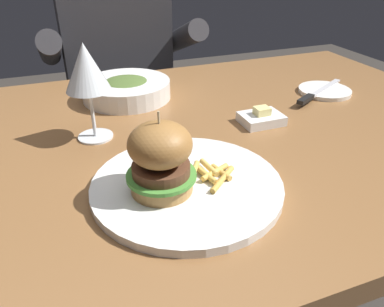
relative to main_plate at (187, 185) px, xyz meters
name	(u,v)px	position (x,y,z in m)	size (l,w,h in m)	color
dining_table	(163,172)	(0.02, 0.18, -0.09)	(1.48, 0.86, 0.74)	brown
main_plate	(187,185)	(0.00, 0.00, 0.00)	(0.30, 0.30, 0.01)	white
burger_sandwich	(161,158)	(-0.04, -0.01, 0.06)	(0.10, 0.10, 0.13)	#B78447
fries_pile	(211,174)	(0.04, 0.00, 0.01)	(0.10, 0.08, 0.02)	gold
wine_glass	(86,70)	(-0.11, 0.23, 0.13)	(0.08, 0.08, 0.18)	silver
bread_plate	(325,91)	(0.48, 0.27, 0.00)	(0.13, 0.13, 0.01)	white
table_knife	(317,93)	(0.43, 0.25, 0.01)	(0.20, 0.12, 0.01)	silver
butter_dish	(261,118)	(0.23, 0.17, 0.00)	(0.09, 0.07, 0.04)	white
soup_bowl	(127,89)	(0.00, 0.42, 0.02)	(0.21, 0.21, 0.05)	white
diner_person	(121,97)	(0.06, 0.89, -0.18)	(0.51, 0.36, 1.18)	#282833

